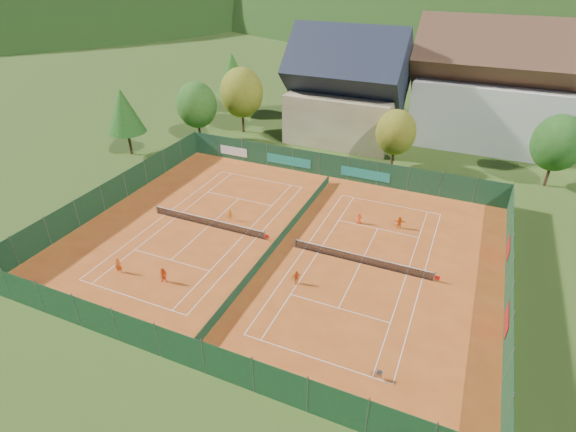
% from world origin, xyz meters
% --- Properties ---
extents(ground, '(600.00, 600.00, 0.00)m').
position_xyz_m(ground, '(0.00, 0.00, -0.02)').
color(ground, '#2F4916').
rests_on(ground, ground).
extents(clay_pad, '(40.00, 32.00, 0.01)m').
position_xyz_m(clay_pad, '(0.00, 0.00, 0.01)').
color(clay_pad, '#B44D1A').
rests_on(clay_pad, ground).
extents(court_markings_left, '(11.03, 23.83, 0.00)m').
position_xyz_m(court_markings_left, '(-8.00, 0.00, 0.01)').
color(court_markings_left, white).
rests_on(court_markings_left, ground).
extents(court_markings_right, '(11.03, 23.83, 0.00)m').
position_xyz_m(court_markings_right, '(8.00, 0.00, 0.01)').
color(court_markings_right, white).
rests_on(court_markings_right, ground).
extents(tennis_net_left, '(13.30, 0.10, 1.02)m').
position_xyz_m(tennis_net_left, '(-7.85, 0.00, 0.51)').
color(tennis_net_left, '#59595B').
rests_on(tennis_net_left, ground).
extents(tennis_net_right, '(13.30, 0.10, 1.02)m').
position_xyz_m(tennis_net_right, '(8.15, 0.00, 0.51)').
color(tennis_net_right, '#59595B').
rests_on(tennis_net_right, ground).
extents(court_divider, '(0.03, 28.80, 1.00)m').
position_xyz_m(court_divider, '(0.00, 0.00, 0.50)').
color(court_divider, '#153B24').
rests_on(court_divider, ground).
extents(fence_north, '(40.00, 0.10, 3.00)m').
position_xyz_m(fence_north, '(-0.46, 15.99, 1.47)').
color(fence_north, '#163D25').
rests_on(fence_north, ground).
extents(fence_south, '(40.00, 0.04, 3.00)m').
position_xyz_m(fence_south, '(0.00, -16.00, 1.50)').
color(fence_south, '#163D1E').
rests_on(fence_south, ground).
extents(fence_west, '(0.04, 32.00, 3.00)m').
position_xyz_m(fence_west, '(-20.00, 0.00, 1.50)').
color(fence_west, '#13361D').
rests_on(fence_west, ground).
extents(fence_east, '(0.09, 32.00, 3.00)m').
position_xyz_m(fence_east, '(20.00, 0.05, 1.48)').
color(fence_east, '#14381E').
rests_on(fence_east, ground).
extents(chalet, '(16.20, 12.00, 16.00)m').
position_xyz_m(chalet, '(-3.00, 30.00, 6.62)').
color(chalet, beige).
rests_on(chalet, ground).
extents(hotel_block_a, '(21.60, 11.00, 17.25)m').
position_xyz_m(hotel_block_a, '(16.00, 36.00, 7.38)').
color(hotel_block_a, silver).
rests_on(hotel_block_a, ground).
extents(tree_west_front, '(5.72, 5.72, 8.69)m').
position_xyz_m(tree_west_front, '(-22.00, 20.00, 5.39)').
color(tree_west_front, '#442918').
rests_on(tree_west_front, ground).
extents(tree_west_mid, '(6.44, 6.44, 9.78)m').
position_xyz_m(tree_west_mid, '(-18.00, 26.00, 6.07)').
color(tree_west_mid, '#412917').
rests_on(tree_west_mid, ground).
extents(tree_west_back, '(5.60, 5.60, 10.00)m').
position_xyz_m(tree_west_back, '(-24.00, 34.00, 6.74)').
color(tree_west_back, '#472D19').
rests_on(tree_west_back, ground).
extents(tree_center, '(5.01, 5.01, 7.60)m').
position_xyz_m(tree_center, '(6.00, 22.00, 4.72)').
color(tree_center, '#412517').
rests_on(tree_center, ground).
extents(tree_east_front, '(5.72, 5.72, 8.69)m').
position_xyz_m(tree_east_front, '(24.00, 24.00, 5.39)').
color(tree_east_front, '#4A2B1A').
rests_on(tree_east_front, ground).
extents(tree_west_side, '(5.04, 5.04, 9.00)m').
position_xyz_m(tree_west_side, '(-28.00, 12.00, 6.06)').
color(tree_west_side, '#412917').
rests_on(tree_west_side, ground).
extents(tree_east_back, '(7.15, 7.15, 10.86)m').
position_xyz_m(tree_east_back, '(26.00, 40.00, 6.74)').
color(tree_east_back, '#472F19').
rests_on(tree_east_back, ground).
extents(mountain_backdrop, '(820.00, 530.00, 242.00)m').
position_xyz_m(mountain_backdrop, '(28.54, 233.48, -39.64)').
color(mountain_backdrop, black).
rests_on(mountain_backdrop, ground).
extents(ball_hopper, '(0.34, 0.34, 0.80)m').
position_xyz_m(ball_hopper, '(12.54, -11.87, 0.56)').
color(ball_hopper, slate).
rests_on(ball_hopper, ground).
extents(loose_ball_0, '(0.07, 0.07, 0.07)m').
position_xyz_m(loose_ball_0, '(-7.12, -7.48, 0.03)').
color(loose_ball_0, '#CCD833').
rests_on(loose_ball_0, ground).
extents(loose_ball_1, '(0.07, 0.07, 0.07)m').
position_xyz_m(loose_ball_1, '(7.77, -9.20, 0.03)').
color(loose_ball_1, '#CCD833').
rests_on(loose_ball_1, ground).
extents(loose_ball_2, '(0.07, 0.07, 0.07)m').
position_xyz_m(loose_ball_2, '(1.65, 3.84, 0.03)').
color(loose_ball_2, '#CCD833').
rests_on(loose_ball_2, ground).
extents(loose_ball_3, '(0.07, 0.07, 0.07)m').
position_xyz_m(loose_ball_3, '(-5.02, 10.87, 0.03)').
color(loose_ball_3, '#CCD833').
rests_on(loose_ball_3, ground).
extents(loose_ball_4, '(0.07, 0.07, 0.07)m').
position_xyz_m(loose_ball_4, '(11.34, -1.47, 0.03)').
color(loose_ball_4, '#CCD833').
rests_on(loose_ball_4, ground).
extents(player_left_near, '(0.65, 0.59, 1.50)m').
position_xyz_m(player_left_near, '(-10.98, -9.68, 0.75)').
color(player_left_near, '#D94B13').
rests_on(player_left_near, ground).
extents(player_left_mid, '(0.78, 0.63, 1.48)m').
position_xyz_m(player_left_mid, '(-6.53, -9.26, 0.74)').
color(player_left_mid, '#EF4B15').
rests_on(player_left_mid, ground).
extents(player_left_far, '(0.80, 0.50, 1.19)m').
position_xyz_m(player_left_far, '(-6.54, 1.95, 0.60)').
color(player_left_far, '#D05E12').
rests_on(player_left_far, ground).
extents(player_right_near, '(0.82, 0.75, 1.34)m').
position_xyz_m(player_right_near, '(3.78, -4.92, 0.67)').
color(player_right_near, '#D14E12').
rests_on(player_right_near, ground).
extents(player_right_far_a, '(0.66, 0.51, 1.20)m').
position_xyz_m(player_right_far_a, '(5.95, 6.69, 0.60)').
color(player_right_far_a, '#EF4A15').
rests_on(player_right_far_a, ground).
extents(player_right_far_b, '(1.30, 0.57, 1.36)m').
position_xyz_m(player_right_far_b, '(9.92, 7.40, 0.68)').
color(player_right_far_b, orange).
rests_on(player_right_far_b, ground).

